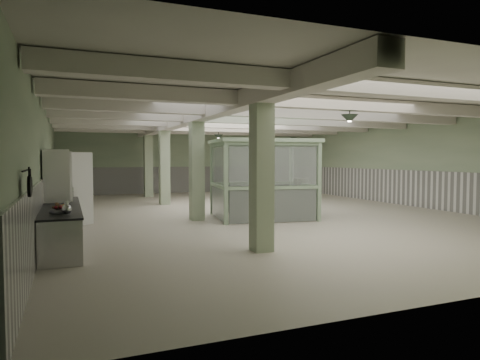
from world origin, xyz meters
name	(u,v)px	position (x,y,z in m)	size (l,w,h in m)	color
floor	(255,213)	(0.00, 0.00, 0.00)	(20.00, 20.00, 0.00)	beige
ceiling	(255,115)	(0.00, 0.00, 3.60)	(14.00, 20.00, 0.02)	silver
wall_back	(185,162)	(0.00, 10.00, 1.80)	(14.00, 0.02, 3.60)	#AEC29B
wall_left	(46,165)	(-7.00, 0.00, 1.80)	(0.02, 20.00, 3.60)	#AEC29B
wall_right	(404,163)	(7.00, 0.00, 1.80)	(0.02, 20.00, 3.60)	#AEC29B
wainscot_left	(48,199)	(-6.97, 0.00, 0.75)	(0.05, 19.90, 1.50)	white
wainscot_right	(403,187)	(6.97, 0.00, 0.75)	(0.05, 19.90, 1.50)	white
wainscot_back	(186,180)	(0.00, 9.97, 0.75)	(13.90, 0.05, 1.50)	white
girder	(188,118)	(-2.50, 0.00, 3.38)	(0.45, 19.90, 0.40)	white
beam_a	(405,89)	(0.00, -7.50, 3.42)	(13.90, 0.35, 0.32)	white
beam_b	(334,104)	(0.00, -5.00, 3.42)	(13.90, 0.35, 0.32)	white
beam_c	(287,113)	(0.00, -2.50, 3.42)	(13.90, 0.35, 0.32)	white
beam_d	(255,120)	(0.00, 0.00, 3.42)	(13.90, 0.35, 0.32)	white
beam_e	(231,125)	(0.00, 2.50, 3.42)	(13.90, 0.35, 0.32)	white
beam_f	(212,128)	(0.00, 5.00, 3.42)	(13.90, 0.35, 0.32)	white
beam_g	(197,131)	(0.00, 7.50, 3.42)	(13.90, 0.35, 0.32)	white
column_a	(262,168)	(-2.50, -6.00, 1.80)	(0.42, 0.42, 3.60)	#ADBF9A
column_b	(197,165)	(-2.50, -1.00, 1.80)	(0.42, 0.42, 3.60)	#ADBF9A
column_c	(164,163)	(-2.50, 4.00, 1.80)	(0.42, 0.42, 3.60)	#ADBF9A
column_d	(148,162)	(-2.50, 8.00, 1.80)	(0.42, 0.42, 3.60)	#ADBF9A
hook_rail	(26,170)	(-6.93, -7.60, 1.85)	(0.02, 0.02, 1.20)	black
pendant_front	(350,119)	(0.50, -5.00, 3.05)	(0.44, 0.44, 0.22)	#2D3D2E
pendant_mid	(261,131)	(0.50, 0.50, 3.05)	(0.44, 0.44, 0.22)	#2D3D2E
pendant_back	(218,137)	(0.50, 5.50, 3.05)	(0.44, 0.44, 0.22)	#2D3D2E
prep_counter	(62,225)	(-6.54, -3.62, 0.46)	(0.83, 4.73, 0.91)	silver
pitcher_near	(67,208)	(-6.42, -5.31, 1.04)	(0.19, 0.21, 0.27)	silver
pitcher_far	(61,195)	(-6.56, -1.74, 1.02)	(0.16, 0.19, 0.24)	silver
veg_colander	(60,209)	(-6.55, -5.02, 0.99)	(0.42, 0.42, 0.19)	#444449
orange_bowl	(64,210)	(-6.47, -4.88, 0.95)	(0.25, 0.25, 0.09)	#B2B2B7
skillet_near	(29,187)	(-6.88, -7.81, 1.63)	(0.29, 0.29, 0.04)	black
skillet_far	(31,186)	(-6.88, -7.62, 1.63)	(0.26, 0.26, 0.03)	black
walkin_cooler	(59,190)	(-6.62, -1.68, 1.14)	(1.15, 2.48, 2.28)	white
guard_booth	(262,165)	(-0.30, -1.30, 1.78)	(3.64, 3.22, 2.63)	#96B38F
filing_cabinet	(301,196)	(1.37, -1.02, 0.65)	(0.42, 0.60, 1.29)	#58594A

